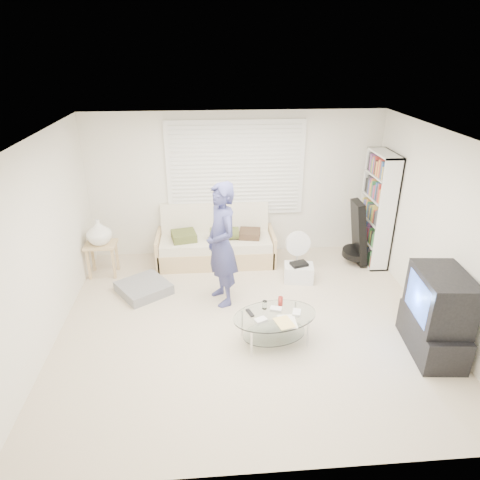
{
  "coord_description": "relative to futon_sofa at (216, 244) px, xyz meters",
  "views": [
    {
      "loc": [
        -0.49,
        -4.8,
        3.47
      ],
      "look_at": [
        -0.08,
        0.3,
        1.11
      ],
      "focal_mm": 32.0,
      "sensor_mm": 36.0,
      "label": 1
    }
  ],
  "objects": [
    {
      "name": "ground",
      "position": [
        0.37,
        -1.87,
        -0.32
      ],
      "size": [
        5.0,
        5.0,
        0.0
      ],
      "primitive_type": "plane",
      "color": "#C6B29A",
      "rests_on": "ground"
    },
    {
      "name": "room_shell",
      "position": [
        0.37,
        -1.39,
        1.31
      ],
      "size": [
        5.02,
        4.52,
        2.51
      ],
      "color": "silver",
      "rests_on": "ground"
    },
    {
      "name": "window_blinds",
      "position": [
        0.37,
        0.33,
        1.23
      ],
      "size": [
        2.32,
        0.08,
        1.62
      ],
      "color": "silver",
      "rests_on": "ground"
    },
    {
      "name": "futon_sofa",
      "position": [
        0.0,
        0.0,
        0.0
      ],
      "size": [
        2.0,
        0.81,
        0.98
      ],
      "color": "tan",
      "rests_on": "ground"
    },
    {
      "name": "grey_floor_pillow",
      "position": [
        -1.13,
        -0.96,
        -0.24
      ],
      "size": [
        0.94,
        0.94,
        0.15
      ],
      "primitive_type": "cube",
      "rotation": [
        0.0,
        0.0,
        0.61
      ],
      "color": "slate",
      "rests_on": "ground"
    },
    {
      "name": "side_table",
      "position": [
        -1.85,
        -0.33,
        0.4
      ],
      "size": [
        0.49,
        0.39,
        0.97
      ],
      "color": "tan",
      "rests_on": "ground"
    },
    {
      "name": "bookshelf",
      "position": [
        2.69,
        -0.21,
        0.64
      ],
      "size": [
        0.3,
        0.8,
        1.91
      ],
      "color": "white",
      "rests_on": "ground"
    },
    {
      "name": "guitar_case",
      "position": [
        2.39,
        -0.31,
        0.18
      ],
      "size": [
        0.4,
        0.41,
        1.12
      ],
      "color": "black",
      "rests_on": "ground"
    },
    {
      "name": "floor_fan",
      "position": [
        1.34,
        -0.41,
        0.09
      ],
      "size": [
        0.42,
        0.28,
        0.7
      ],
      "color": "white",
      "rests_on": "ground"
    },
    {
      "name": "storage_bin",
      "position": [
        1.29,
        -0.79,
        -0.18
      ],
      "size": [
        0.5,
        0.38,
        0.32
      ],
      "color": "white",
      "rests_on": "ground"
    },
    {
      "name": "tv_unit",
      "position": [
        2.57,
        -2.61,
        0.2
      ],
      "size": [
        0.62,
        1.03,
        1.07
      ],
      "color": "black",
      "rests_on": "ground"
    },
    {
      "name": "coffee_table",
      "position": [
        0.67,
        -2.29,
        -0.0
      ],
      "size": [
        1.18,
        0.87,
        0.52
      ],
      "color": "silver",
      "rests_on": "ground"
    },
    {
      "name": "standing_person",
      "position": [
        0.06,
        -1.28,
        0.59
      ],
      "size": [
        0.63,
        0.77,
        1.81
      ],
      "primitive_type": "imported",
      "rotation": [
        0.0,
        0.0,
        -1.23
      ],
      "color": "navy",
      "rests_on": "ground"
    }
  ]
}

